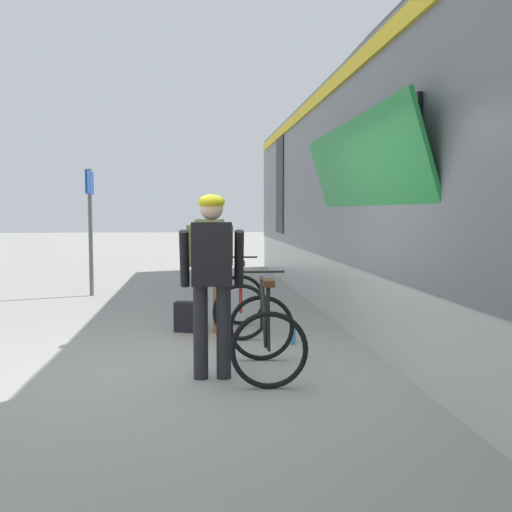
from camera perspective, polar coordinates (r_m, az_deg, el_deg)
The scene contains 8 objects.
ground_plane at distance 6.08m, azimuth -3.79°, elevation -10.93°, with size 80.00×80.00×0.00m, color gray.
cyclist_near_in_olive at distance 7.70m, azimuth -4.51°, elevation 0.26°, with size 0.62×0.32×1.76m.
cyclist_far_in_dark at distance 5.58m, azimuth -4.31°, elevation -1.29°, with size 0.62×0.32×1.76m.
bicycle_near_red at distance 7.79m, azimuth -1.51°, elevation -4.51°, with size 0.78×1.11×0.99m.
bicycle_far_black at distance 5.82m, azimuth 0.88°, elevation -7.53°, with size 0.76×1.10×0.99m.
backpack_on_platform at distance 7.92m, azimuth -6.83°, elevation -5.88°, with size 0.28×0.18×0.40m, color black.
water_bottle_near_the_bikes at distance 7.17m, azimuth 3.57°, elevation -7.69°, with size 0.08×0.08×0.21m, color #338CCC.
platform_sign_post at distance 11.53m, azimuth -15.81°, elevation 4.29°, with size 0.08×0.70×2.40m.
Camera 1 is at (-0.22, -5.86, 1.60)m, focal length 41.19 mm.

